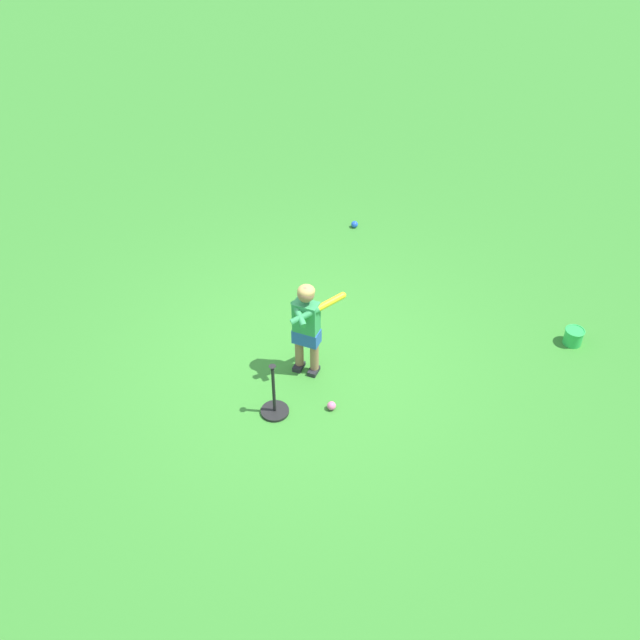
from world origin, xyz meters
TOP-DOWN VIEW (x-y plane):
  - ground_plane at (0.00, 0.00)m, footprint 40.00×40.00m
  - child_batter at (0.07, -0.15)m, footprint 0.45×0.57m
  - play_ball_by_bucket at (-0.67, 2.61)m, footprint 0.09×0.09m
  - play_ball_near_batter at (0.55, -0.55)m, footprint 0.09×0.09m
  - batting_tee at (0.07, -0.84)m, footprint 0.28×0.28m
  - toy_bucket at (2.46, 1.53)m, footprint 0.22×0.22m

SIDE VIEW (x-z plane):
  - ground_plane at x=0.00m, z-range 0.00..0.00m
  - play_ball_near_batter at x=0.55m, z-range 0.00..0.09m
  - play_ball_by_bucket at x=-0.67m, z-range 0.00..0.09m
  - toy_bucket at x=2.46m, z-range 0.00..0.19m
  - batting_tee at x=0.07m, z-range -0.21..0.41m
  - child_batter at x=0.07m, z-range 0.11..1.19m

